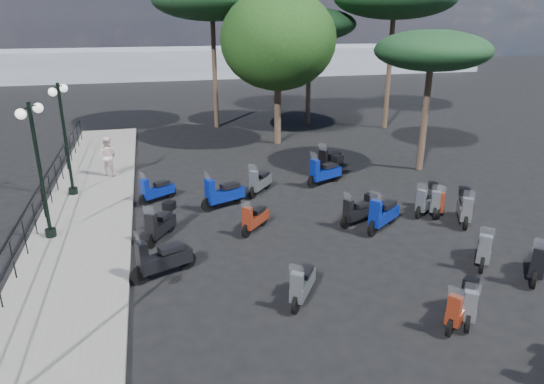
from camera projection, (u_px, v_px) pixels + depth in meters
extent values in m
plane|color=black|center=(314.00, 261.00, 13.59)|extent=(120.00, 120.00, 0.00)
cube|color=slate|center=(81.00, 238.00, 14.80)|extent=(3.00, 30.00, 0.15)
cylinder|color=black|center=(13.00, 259.00, 12.23)|extent=(0.04, 0.04, 1.10)
cylinder|color=black|center=(25.00, 236.00, 13.48)|extent=(0.04, 0.04, 1.10)
cylinder|color=black|center=(34.00, 217.00, 14.72)|extent=(0.04, 0.04, 1.10)
cylinder|color=black|center=(43.00, 202.00, 15.97)|extent=(0.04, 0.04, 1.10)
cylinder|color=black|center=(50.00, 188.00, 17.21)|extent=(0.04, 0.04, 1.10)
cylinder|color=black|center=(56.00, 176.00, 18.46)|extent=(0.04, 0.04, 1.10)
cylinder|color=black|center=(61.00, 166.00, 19.70)|extent=(0.04, 0.04, 1.10)
cylinder|color=black|center=(66.00, 157.00, 20.95)|extent=(0.04, 0.04, 1.10)
cylinder|color=black|center=(70.00, 149.00, 22.19)|extent=(0.04, 0.04, 1.10)
cylinder|color=black|center=(74.00, 142.00, 23.44)|extent=(0.04, 0.04, 1.10)
cylinder|color=black|center=(78.00, 136.00, 24.68)|extent=(0.04, 0.04, 1.10)
cylinder|color=black|center=(81.00, 130.00, 25.93)|extent=(0.04, 0.04, 1.10)
cube|color=black|center=(27.00, 210.00, 13.92)|extent=(0.04, 26.00, 0.04)
cube|color=black|center=(30.00, 226.00, 14.10)|extent=(0.04, 26.00, 0.04)
cylinder|color=black|center=(51.00, 233.00, 14.71)|extent=(0.33, 0.33, 0.25)
cylinder|color=black|center=(40.00, 172.00, 14.05)|extent=(0.11, 0.11, 4.09)
cylinder|color=black|center=(29.00, 107.00, 13.39)|extent=(0.31, 0.89, 0.04)
sphere|color=white|center=(38.00, 108.00, 13.86)|extent=(0.29, 0.29, 0.29)
sphere|color=white|center=(21.00, 114.00, 13.00)|extent=(0.29, 0.29, 0.29)
cylinder|color=black|center=(73.00, 191.00, 18.21)|extent=(0.33, 0.33, 0.25)
cylinder|color=black|center=(66.00, 140.00, 17.55)|extent=(0.11, 0.11, 4.13)
cylinder|color=black|center=(58.00, 87.00, 16.89)|extent=(0.27, 0.91, 0.04)
sphere|color=white|center=(64.00, 88.00, 17.36)|extent=(0.29, 0.29, 0.29)
sphere|color=white|center=(53.00, 92.00, 16.49)|extent=(0.29, 0.29, 0.29)
imported|color=silver|center=(108.00, 156.00, 20.12)|extent=(0.98, 0.89, 1.65)
cylinder|color=black|center=(141.00, 275.00, 12.34)|extent=(0.52, 0.30, 0.52)
cylinder|color=black|center=(187.00, 260.00, 13.08)|extent=(0.52, 0.30, 0.52)
cube|color=black|center=(166.00, 260.00, 12.67)|extent=(1.44, 0.89, 0.37)
cube|color=black|center=(171.00, 248.00, 12.67)|extent=(0.73, 0.55, 0.15)
cube|color=black|center=(142.00, 256.00, 12.22)|extent=(0.35, 0.39, 0.76)
plane|color=white|center=(138.00, 240.00, 12.01)|extent=(0.24, 0.41, 0.40)
cylinder|color=black|center=(246.00, 231.00, 14.97)|extent=(0.37, 0.39, 0.44)
cylinder|color=black|center=(264.00, 218.00, 15.88)|extent=(0.37, 0.39, 0.44)
cube|color=maroon|center=(256.00, 219.00, 15.40)|extent=(1.04, 1.09, 0.31)
cube|color=black|center=(258.00, 210.00, 15.44)|extent=(0.57, 0.59, 0.13)
cube|color=maroon|center=(247.00, 217.00, 14.88)|extent=(0.34, 0.33, 0.64)
plane|color=white|center=(246.00, 205.00, 14.70)|extent=(0.31, 0.29, 0.34)
cylinder|color=black|center=(151.00, 240.00, 14.28)|extent=(0.33, 0.46, 0.48)
cylinder|color=black|center=(170.00, 224.00, 15.36)|extent=(0.33, 0.46, 0.48)
cube|color=black|center=(161.00, 226.00, 14.80)|extent=(0.96, 1.29, 0.34)
cube|color=black|center=(163.00, 216.00, 14.86)|extent=(0.57, 0.67, 0.14)
cube|color=black|center=(151.00, 225.00, 14.19)|extent=(0.37, 0.34, 0.70)
plane|color=white|center=(149.00, 212.00, 13.98)|extent=(0.37, 0.26, 0.37)
cube|color=black|center=(169.00, 205.00, 15.16)|extent=(0.45, 0.46, 0.26)
cylinder|color=black|center=(144.00, 200.00, 17.42)|extent=(0.44, 0.33, 0.46)
cylinder|color=black|center=(171.00, 192.00, 18.21)|extent=(0.44, 0.33, 0.46)
cube|color=navy|center=(159.00, 191.00, 17.79)|extent=(1.22, 0.95, 0.32)
cube|color=black|center=(162.00, 183.00, 17.81)|extent=(0.64, 0.55, 0.13)
cube|color=navy|center=(145.00, 188.00, 17.33)|extent=(0.33, 0.35, 0.67)
plane|color=white|center=(143.00, 177.00, 17.14)|extent=(0.26, 0.35, 0.35)
cylinder|color=black|center=(296.00, 304.00, 11.15)|extent=(0.33, 0.43, 0.45)
cylinder|color=black|center=(308.00, 280.00, 12.15)|extent=(0.33, 0.43, 0.45)
cube|color=#575C60|center=(303.00, 285.00, 11.63)|extent=(0.95, 1.20, 0.32)
cube|color=black|center=(305.00, 272.00, 11.68)|extent=(0.55, 0.63, 0.13)
cube|color=#575C60|center=(297.00, 286.00, 11.06)|extent=(0.35, 0.33, 0.66)
plane|color=white|center=(296.00, 271.00, 10.87)|extent=(0.34, 0.26, 0.35)
cylinder|color=black|center=(208.00, 205.00, 16.90)|extent=(0.53, 0.31, 0.53)
cylinder|color=black|center=(240.00, 196.00, 17.66)|extent=(0.53, 0.31, 0.53)
cube|color=navy|center=(226.00, 195.00, 17.24)|extent=(1.47, 0.91, 0.38)
cube|color=black|center=(230.00, 186.00, 17.24)|extent=(0.74, 0.57, 0.16)
cube|color=navy|center=(210.00, 190.00, 16.78)|extent=(0.35, 0.40, 0.78)
plane|color=white|center=(208.00, 177.00, 16.57)|extent=(0.25, 0.42, 0.41)
cylinder|color=black|center=(253.00, 192.00, 18.15)|extent=(0.38, 0.43, 0.48)
cylinder|color=black|center=(267.00, 183.00, 19.16)|extent=(0.38, 0.43, 0.48)
cube|color=#575C60|center=(261.00, 183.00, 18.64)|extent=(1.09, 1.21, 0.34)
cube|color=black|center=(263.00, 175.00, 18.69)|extent=(0.61, 0.65, 0.14)
cube|color=#575C60|center=(254.00, 180.00, 18.07)|extent=(0.37, 0.36, 0.69)
plane|color=white|center=(253.00, 169.00, 17.86)|extent=(0.34, 0.30, 0.37)
cylinder|color=black|center=(467.00, 323.00, 10.49)|extent=(0.33, 0.41, 0.44)
cylinder|color=black|center=(467.00, 297.00, 11.44)|extent=(0.33, 0.41, 0.44)
cube|color=#A0A3AB|center=(468.00, 302.00, 10.95)|extent=(0.93, 1.14, 0.31)
cube|color=black|center=(470.00, 289.00, 10.99)|extent=(0.54, 0.60, 0.13)
cube|color=#A0A3AB|center=(470.00, 305.00, 10.41)|extent=(0.34, 0.32, 0.64)
plane|color=white|center=(473.00, 289.00, 10.22)|extent=(0.32, 0.26, 0.34)
cylinder|color=black|center=(373.00, 228.00, 15.04)|extent=(0.49, 0.40, 0.53)
cylinder|color=black|center=(392.00, 215.00, 16.00)|extent=(0.49, 0.40, 0.53)
cube|color=navy|center=(384.00, 215.00, 15.49)|extent=(1.37, 1.15, 0.37)
cube|color=black|center=(388.00, 205.00, 15.52)|extent=(0.73, 0.66, 0.15)
cube|color=navy|center=(375.00, 212.00, 14.93)|extent=(0.39, 0.41, 0.77)
plane|color=white|center=(376.00, 198.00, 14.72)|extent=(0.32, 0.39, 0.41)
cylinder|color=black|center=(346.00, 222.00, 15.58)|extent=(0.44, 0.26, 0.44)
cylinder|color=black|center=(369.00, 214.00, 16.22)|extent=(0.44, 0.26, 0.44)
cube|color=black|center=(359.00, 213.00, 15.87)|extent=(1.23, 0.77, 0.31)
cube|color=black|center=(363.00, 205.00, 15.87)|extent=(0.62, 0.48, 0.13)
cube|color=black|center=(348.00, 209.00, 15.48)|extent=(0.30, 0.34, 0.65)
plane|color=white|center=(348.00, 198.00, 15.30)|extent=(0.21, 0.35, 0.34)
cube|color=black|center=(371.00, 197.00, 16.03)|extent=(0.41, 0.40, 0.24)
cylinder|color=black|center=(322.00, 171.00, 20.58)|extent=(0.49, 0.39, 0.53)
cylinder|color=black|center=(339.00, 164.00, 21.52)|extent=(0.49, 0.39, 0.53)
cube|color=black|center=(331.00, 163.00, 21.02)|extent=(1.38, 1.13, 0.37)
cube|color=black|center=(334.00, 155.00, 21.05)|extent=(0.73, 0.65, 0.15)
cube|color=black|center=(323.00, 159.00, 20.47)|extent=(0.39, 0.41, 0.77)
plane|color=white|center=(323.00, 148.00, 20.25)|extent=(0.31, 0.39, 0.41)
cylinder|color=black|center=(535.00, 279.00, 12.17)|extent=(0.43, 0.41, 0.49)
cylinder|color=black|center=(540.00, 260.00, 13.14)|extent=(0.43, 0.41, 0.49)
cube|color=black|center=(539.00, 262.00, 12.63)|extent=(1.21, 1.16, 0.35)
cube|color=black|center=(542.00, 250.00, 12.67)|extent=(0.66, 0.64, 0.14)
cube|color=black|center=(539.00, 261.00, 12.07)|extent=(0.37, 0.38, 0.72)
plane|color=white|center=(542.00, 246.00, 11.86)|extent=(0.32, 0.34, 0.38)
cylinder|color=black|center=(451.00, 327.00, 10.35)|extent=(0.40, 0.33, 0.43)
cylinder|color=black|center=(467.00, 305.00, 11.14)|extent=(0.40, 0.33, 0.43)
cube|color=maroon|center=(461.00, 308.00, 10.73)|extent=(1.11, 0.95, 0.31)
cube|color=black|center=(465.00, 296.00, 10.75)|extent=(0.59, 0.54, 0.13)
cube|color=maroon|center=(454.00, 309.00, 10.26)|extent=(0.32, 0.33, 0.63)
plane|color=white|center=(456.00, 294.00, 10.08)|extent=(0.26, 0.31, 0.33)
cube|color=black|center=(471.00, 283.00, 10.96)|extent=(0.42, 0.41, 0.23)
cylinder|color=black|center=(419.00, 212.00, 16.34)|extent=(0.42, 0.35, 0.46)
cylinder|color=black|center=(432.00, 203.00, 17.17)|extent=(0.42, 0.35, 0.46)
cube|color=#575C60|center=(427.00, 202.00, 16.73)|extent=(1.19, 0.99, 0.32)
cube|color=black|center=(430.00, 194.00, 16.76)|extent=(0.63, 0.57, 0.13)
cube|color=#575C60|center=(421.00, 200.00, 16.25)|extent=(0.34, 0.35, 0.67)
plane|color=white|center=(422.00, 188.00, 16.06)|extent=(0.27, 0.34, 0.35)
cylinder|color=black|center=(439.00, 213.00, 16.33)|extent=(0.31, 0.40, 0.42)
cylinder|color=black|center=(440.00, 202.00, 17.26)|extent=(0.31, 0.40, 0.42)
cube|color=maroon|center=(440.00, 203.00, 16.78)|extent=(0.90, 1.11, 0.30)
cube|color=black|center=(441.00, 195.00, 16.83)|extent=(0.52, 0.59, 0.12)
cube|color=maroon|center=(440.00, 201.00, 16.25)|extent=(0.33, 0.31, 0.62)
plane|color=white|center=(441.00, 190.00, 16.07)|extent=(0.32, 0.25, 0.33)
cylinder|color=black|center=(313.00, 181.00, 19.26)|extent=(0.52, 0.31, 0.53)
cylinder|color=black|center=(336.00, 175.00, 20.02)|extent=(0.52, 0.31, 0.53)
cube|color=navy|center=(326.00, 173.00, 19.60)|extent=(1.45, 0.91, 0.37)
cube|color=black|center=(330.00, 165.00, 19.60)|extent=(0.73, 0.56, 0.15)
cube|color=navy|center=(315.00, 169.00, 19.14)|extent=(0.35, 0.40, 0.77)
plane|color=white|center=(314.00, 157.00, 18.93)|extent=(0.25, 0.42, 0.41)
cube|color=black|center=(337.00, 159.00, 19.79)|extent=(0.48, 0.47, 0.28)
cylinder|color=black|center=(482.00, 265.00, 12.89)|extent=(0.38, 0.43, 0.48)
cylinder|color=black|center=(484.00, 246.00, 13.92)|extent=(0.38, 0.43, 0.48)
cube|color=#A0A3AB|center=(484.00, 248.00, 13.39)|extent=(1.09, 1.22, 0.34)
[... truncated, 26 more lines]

